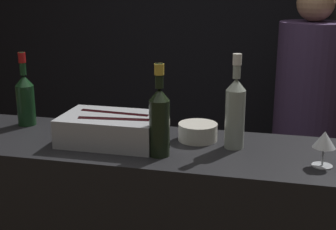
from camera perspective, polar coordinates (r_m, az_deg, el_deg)
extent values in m
cube|color=black|center=(3.76, 7.30, 11.76)|extent=(6.40, 0.06, 2.80)
cube|color=#B7BABF|center=(1.90, -6.96, -1.70)|extent=(0.39, 0.26, 0.11)
cylinder|color=black|center=(1.84, -6.45, -1.32)|extent=(0.30, 0.10, 0.07)
cylinder|color=black|center=(1.93, -6.50, -0.53)|extent=(0.30, 0.09, 0.06)
cylinder|color=silver|center=(1.93, 3.65, -2.06)|extent=(0.16, 0.16, 0.07)
cylinder|color=gray|center=(1.92, 3.67, -1.22)|extent=(0.13, 0.13, 0.01)
cylinder|color=silver|center=(1.75, 18.26, -5.88)|extent=(0.07, 0.07, 0.00)
cylinder|color=silver|center=(1.74, 18.36, -4.81)|extent=(0.01, 0.01, 0.07)
cone|color=silver|center=(1.72, 18.54, -2.85)|extent=(0.08, 0.08, 0.06)
cylinder|color=#9EA899|center=(1.83, 8.14, -0.51)|extent=(0.08, 0.08, 0.23)
cone|color=#9EA899|center=(1.80, 8.32, 3.72)|extent=(0.08, 0.08, 0.05)
cylinder|color=#9EA899|center=(1.78, 8.41, 5.91)|extent=(0.03, 0.03, 0.09)
cylinder|color=white|center=(1.78, 8.44, 6.73)|extent=(0.03, 0.03, 0.04)
cylinder|color=black|center=(1.73, -0.95, -1.63)|extent=(0.08, 0.08, 0.21)
cone|color=black|center=(1.70, -0.97, 2.54)|extent=(0.08, 0.08, 0.05)
cylinder|color=black|center=(1.68, -0.98, 4.78)|extent=(0.03, 0.03, 0.09)
cylinder|color=gold|center=(1.68, -0.98, 5.59)|extent=(0.04, 0.04, 0.04)
cylinder|color=#143319|center=(2.21, -16.93, 1.14)|extent=(0.08, 0.08, 0.18)
cone|color=#143319|center=(2.18, -17.17, 4.06)|extent=(0.08, 0.08, 0.05)
cylinder|color=#143319|center=(2.17, -17.33, 5.98)|extent=(0.03, 0.03, 0.10)
cylinder|color=maroon|center=(2.17, -17.39, 6.70)|extent=(0.03, 0.03, 0.05)
cube|color=black|center=(3.07, 15.73, -9.54)|extent=(0.29, 0.21, 0.75)
cylinder|color=#473356|center=(2.84, 16.83, 3.79)|extent=(0.38, 0.38, 0.70)
sphere|color=tan|center=(2.79, 17.59, 12.93)|extent=(0.21, 0.21, 0.21)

